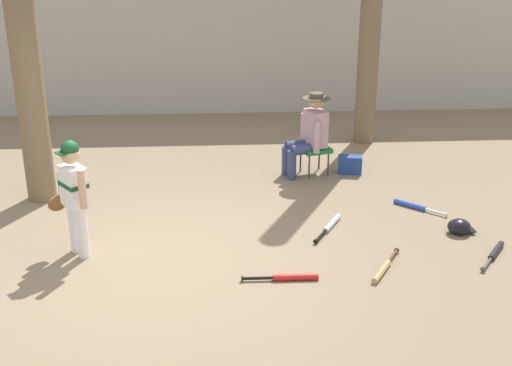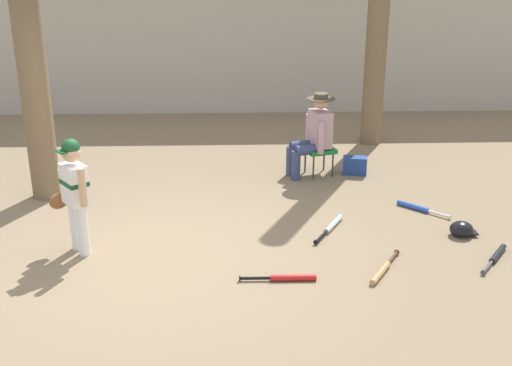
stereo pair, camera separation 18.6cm
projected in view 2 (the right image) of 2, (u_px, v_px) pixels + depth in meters
name	position (u px, v px, depth m)	size (l,w,h in m)	color
ground_plane	(157.00, 260.00, 7.14)	(60.00, 60.00, 0.00)	#7F6B51
concrete_back_wall	(188.00, 34.00, 12.44)	(18.00, 0.36, 2.99)	#ADA89E
young_ballplayer	(74.00, 189.00, 7.05)	(0.53, 0.49, 1.31)	white
folding_stool	(319.00, 150.00, 9.49)	(0.50, 0.50, 0.41)	#196B2D
seated_spectator	(314.00, 133.00, 9.36)	(0.68, 0.53, 1.20)	navy
handbag_beside_stool	(355.00, 166.00, 9.59)	(0.34, 0.18, 0.26)	navy
bat_wood_tan	(382.00, 271.00, 6.84)	(0.46, 0.70, 0.07)	tan
bat_blue_youth	(417.00, 208.00, 8.38)	(0.57, 0.54, 0.07)	#2347AD
bat_aluminum_silver	(332.00, 226.00, 7.86)	(0.44, 0.73, 0.07)	#B7BCC6
bat_red_barrel	(287.00, 278.00, 6.69)	(0.78, 0.07, 0.07)	red
bat_black_composite	(496.00, 256.00, 7.15)	(0.49, 0.63, 0.07)	black
batting_helmet_black	(462.00, 229.00, 7.67)	(0.32, 0.25, 0.19)	black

